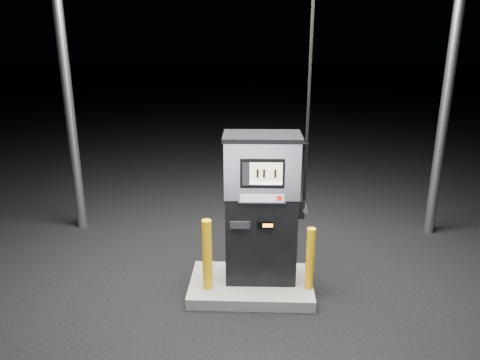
{
  "coord_description": "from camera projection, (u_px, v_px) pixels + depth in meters",
  "views": [
    {
      "loc": [
        0.07,
        -5.45,
        3.32
      ],
      "look_at": [
        -0.15,
        0.0,
        1.54
      ],
      "focal_mm": 35.0,
      "sensor_mm": 36.0,
      "label": 1
    }
  ],
  "objects": [
    {
      "name": "pump_island",
      "position": [
        251.0,
        285.0,
        6.18
      ],
      "size": [
        1.6,
        1.0,
        0.15
      ],
      "primitive_type": "cube",
      "color": "slate",
      "rests_on": "ground"
    },
    {
      "name": "bollard_right",
      "position": [
        310.0,
        259.0,
        5.86
      ],
      "size": [
        0.14,
        0.14,
        0.82
      ],
      "primitive_type": "cylinder",
      "rotation": [
        0.0,
        0.0,
        0.38
      ],
      "color": "#FFB40E",
      "rests_on": "pump_island"
    },
    {
      "name": "bollard_left",
      "position": [
        207.0,
        255.0,
        5.85
      ],
      "size": [
        0.15,
        0.15,
        0.93
      ],
      "primitive_type": "cylinder",
      "rotation": [
        0.0,
        0.0,
        0.24
      ],
      "color": "#FFB40E",
      "rests_on": "pump_island"
    },
    {
      "name": "ground",
      "position": [
        251.0,
        290.0,
        6.21
      ],
      "size": [
        80.0,
        80.0,
        0.0
      ],
      "primitive_type": "plane",
      "color": "black",
      "rests_on": "ground"
    },
    {
      "name": "fuel_dispenser",
      "position": [
        262.0,
        207.0,
        5.94
      ],
      "size": [
        1.07,
        0.59,
        4.03
      ],
      "rotation": [
        0.0,
        0.0,
        0.02
      ],
      "color": "black",
      "rests_on": "pump_island"
    }
  ]
}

